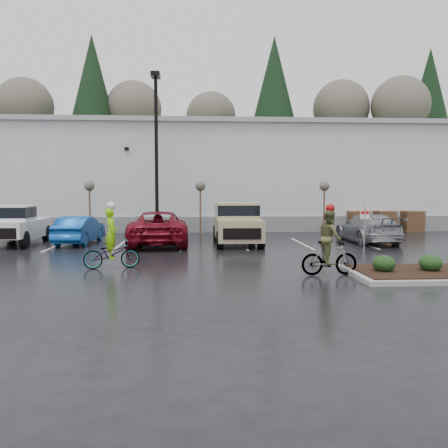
{
  "coord_description": "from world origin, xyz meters",
  "views": [
    {
      "loc": [
        -1.92,
        -15.27,
        2.74
      ],
      "look_at": [
        -0.67,
        4.05,
        1.3
      ],
      "focal_mm": 38.0,
      "sensor_mm": 36.0,
      "label": 1
    }
  ],
  "objects": [
    {
      "name": "cyclist_olive",
      "position": [
        2.38,
        -0.62,
        0.83
      ],
      "size": [
        1.77,
        0.86,
        2.27
      ],
      "rotation": [
        0.0,
        0.0,
        1.63
      ],
      "color": "#3F3F44",
      "rests_on": "ground"
    },
    {
      "name": "sapling_west",
      "position": [
        -8.0,
        13.0,
        2.73
      ],
      "size": [
        0.6,
        0.6,
        3.2
      ],
      "color": "#46301C",
      "rests_on": "ground"
    },
    {
      "name": "wooded_ridge",
      "position": [
        0.0,
        45.0,
        3.0
      ],
      "size": [
        80.0,
        25.0,
        6.0
      ],
      "primitive_type": "cube",
      "color": "#243616",
      "rests_on": "ground"
    },
    {
      "name": "sapling_east",
      "position": [
        6.0,
        13.0,
        2.73
      ],
      "size": [
        0.6,
        0.6,
        3.2
      ],
      "color": "#46301C",
      "rests_on": "ground"
    },
    {
      "name": "suv_tan",
      "position": [
        0.23,
        8.04,
        1.03
      ],
      "size": [
        2.2,
        5.1,
        2.06
      ],
      "primitive_type": null,
      "color": "tan",
      "rests_on": "ground"
    },
    {
      "name": "car_far_silver",
      "position": [
        6.96,
        8.29,
        0.73
      ],
      "size": [
        2.18,
        5.08,
        1.46
      ],
      "primitive_type": "imported",
      "rotation": [
        0.0,
        0.0,
        3.17
      ],
      "color": "#929598",
      "rests_on": "ground"
    },
    {
      "name": "cyclist_hivis",
      "position": [
        -4.74,
        1.16,
        0.71
      ],
      "size": [
        1.99,
        1.05,
        2.29
      ],
      "rotation": [
        0.0,
        0.0,
        1.79
      ],
      "color": "#3F3F44",
      "rests_on": "ground"
    },
    {
      "name": "pallet_stack_c",
      "position": [
        12.0,
        14.0,
        0.68
      ],
      "size": [
        1.2,
        1.2,
        1.35
      ],
      "primitive_type": "cube",
      "color": "#46301C",
      "rests_on": "ground"
    },
    {
      "name": "pickup_white",
      "position": [
        -10.64,
        8.84,
        0.98
      ],
      "size": [
        2.1,
        5.2,
        1.96
      ],
      "primitive_type": null,
      "color": "silver",
      "rests_on": "ground"
    },
    {
      "name": "ground",
      "position": [
        0.0,
        0.0,
        0.0
      ],
      "size": [
        120.0,
        120.0,
        0.0
      ],
      "primitive_type": "plane",
      "color": "black",
      "rests_on": "ground"
    },
    {
      "name": "shrub_b",
      "position": [
        5.5,
        -1.0,
        0.41
      ],
      "size": [
        0.7,
        0.7,
        0.52
      ],
      "primitive_type": "ellipsoid",
      "color": "black",
      "rests_on": "curb_island"
    },
    {
      "name": "lamppost",
      "position": [
        -4.0,
        12.0,
        5.69
      ],
      "size": [
        0.5,
        1.0,
        9.22
      ],
      "color": "black",
      "rests_on": "ground"
    },
    {
      "name": "pallet_stack_b",
      "position": [
        10.2,
        14.0,
        0.68
      ],
      "size": [
        1.2,
        1.2,
        1.35
      ],
      "primitive_type": "cube",
      "color": "#46301C",
      "rests_on": "ground"
    },
    {
      "name": "warehouse",
      "position": [
        0.0,
        21.99,
        3.65
      ],
      "size": [
        60.5,
        15.5,
        7.2
      ],
      "color": "silver",
      "rests_on": "ground"
    },
    {
      "name": "pallet_stack_a",
      "position": [
        8.5,
        14.0,
        0.68
      ],
      "size": [
        1.2,
        1.2,
        1.35
      ],
      "primitive_type": "cube",
      "color": "#46301C",
      "rests_on": "ground"
    },
    {
      "name": "shrub_a",
      "position": [
        4.0,
        -1.0,
        0.41
      ],
      "size": [
        0.7,
        0.7,
        0.52
      ],
      "primitive_type": "ellipsoid",
      "color": "black",
      "rests_on": "curb_island"
    },
    {
      "name": "car_blue",
      "position": [
        -7.61,
        8.73,
        0.69
      ],
      "size": [
        1.81,
        4.32,
        1.39
      ],
      "primitive_type": "imported",
      "rotation": [
        0.0,
        0.0,
        3.06
      ],
      "color": "#0D4395",
      "rests_on": "ground"
    },
    {
      "name": "fire_lane_sign",
      "position": [
        3.8,
        0.2,
        1.41
      ],
      "size": [
        0.3,
        0.05,
        2.2
      ],
      "color": "gray",
      "rests_on": "ground"
    },
    {
      "name": "car_red",
      "position": [
        -3.63,
        7.99,
        0.83
      ],
      "size": [
        3.0,
        6.07,
        1.66
      ],
      "primitive_type": "imported",
      "rotation": [
        0.0,
        0.0,
        3.18
      ],
      "color": "maroon",
      "rests_on": "ground"
    },
    {
      "name": "sapling_mid",
      "position": [
        -1.5,
        13.0,
        2.73
      ],
      "size": [
        0.6,
        0.6,
        3.2
      ],
      "color": "#46301C",
      "rests_on": "ground"
    }
  ]
}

